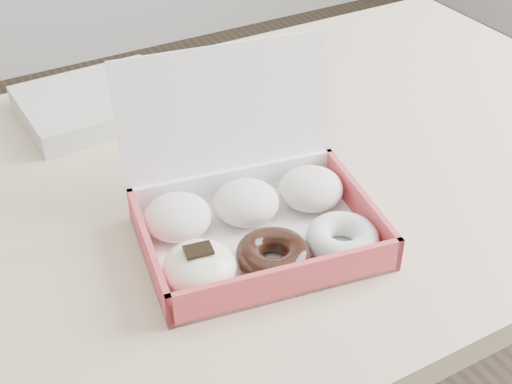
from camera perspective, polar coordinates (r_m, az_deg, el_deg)
table at (r=1.09m, az=2.25°, el=-0.73°), size 1.20×0.80×0.75m
donut_box at (r=0.88m, az=-0.31°, el=-1.87°), size 0.32×0.30×0.20m
newspapers at (r=1.17m, az=-12.59°, el=6.98°), size 0.24×0.19×0.04m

